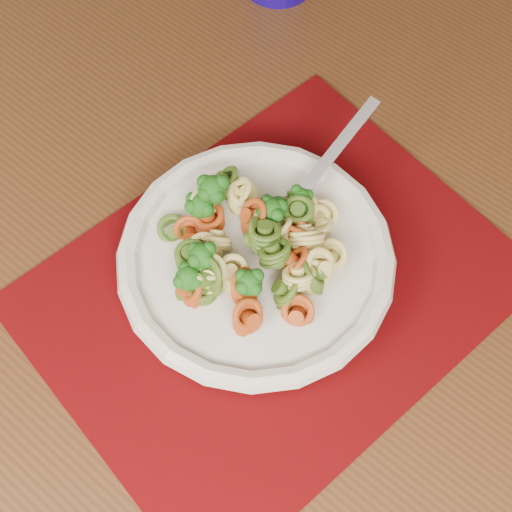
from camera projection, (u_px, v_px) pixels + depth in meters
dining_table at (186, 320)px, 0.74m from camera, size 1.65×1.29×0.76m
placemat at (271, 289)px, 0.65m from camera, size 0.44×0.36×0.00m
pasta_bowl at (256, 262)px, 0.63m from camera, size 0.24×0.24×0.05m
pasta_broccoli_heap at (256, 253)px, 0.61m from camera, size 0.21×0.21×0.06m
fork at (281, 218)px, 0.63m from camera, size 0.18×0.07×0.08m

